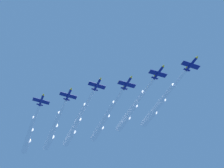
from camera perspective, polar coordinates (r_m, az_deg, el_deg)
jet_lead at (r=189.10m, az=7.03°, el=-3.36°), size 55.77×13.69×3.75m
jet_port_inner at (r=191.31m, az=2.85°, el=-4.25°), size 54.48×13.38×3.70m
jet_starboard_inner at (r=195.16m, az=-1.34°, el=-5.77°), size 56.01×13.12×3.68m
jet_port_mid at (r=205.96m, az=-5.67°, el=-6.40°), size 62.93×14.41×3.79m
jet_starboard_mid at (r=208.47m, az=-9.03°, el=-7.17°), size 58.18×12.75×3.80m
jet_port_outer at (r=215.58m, az=-12.55°, el=-7.67°), size 57.93×12.80×3.80m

